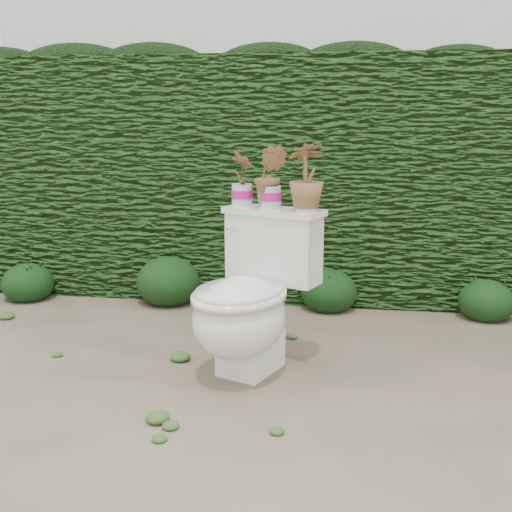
# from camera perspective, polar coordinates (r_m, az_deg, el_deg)

# --- Properties ---
(ground) EXTENTS (60.00, 60.00, 0.00)m
(ground) POSITION_cam_1_polar(r_m,az_deg,el_deg) (3.24, -3.57, -9.81)
(ground) COLOR gray
(ground) RESTS_ON ground
(hedge) EXTENTS (8.00, 1.00, 1.60)m
(hedge) POSITION_cam_1_polar(r_m,az_deg,el_deg) (4.60, 0.49, 7.08)
(hedge) COLOR #2C5B1E
(hedge) RESTS_ON ground
(house_wall) EXTENTS (8.00, 3.50, 4.00)m
(house_wall) POSITION_cam_1_polar(r_m,az_deg,el_deg) (8.97, 8.64, 17.18)
(house_wall) COLOR silver
(house_wall) RESTS_ON ground
(toilet) EXTENTS (0.68, 0.80, 0.78)m
(toilet) POSITION_cam_1_polar(r_m,az_deg,el_deg) (3.06, -0.66, -4.10)
(toilet) COLOR white
(toilet) RESTS_ON ground
(potted_plant_left) EXTENTS (0.17, 0.16, 0.26)m
(potted_plant_left) POSITION_cam_1_polar(r_m,az_deg,el_deg) (3.25, -1.26, 6.80)
(potted_plant_left) COLOR #266E22
(potted_plant_left) RESTS_ON toilet
(potted_plant_center) EXTENTS (0.18, 0.16, 0.29)m
(potted_plant_center) POSITION_cam_1_polar(r_m,az_deg,el_deg) (3.16, 1.29, 6.94)
(potted_plant_center) COLOR #266E22
(potted_plant_center) RESTS_ON toilet
(potted_plant_right) EXTENTS (0.23, 0.23, 0.31)m
(potted_plant_right) POSITION_cam_1_polar(r_m,az_deg,el_deg) (3.07, 4.52, 6.86)
(potted_plant_right) COLOR #266E22
(potted_plant_right) RESTS_ON toilet
(liriope_clump_1) EXTENTS (0.35, 0.35, 0.28)m
(liriope_clump_1) POSITION_cam_1_polar(r_m,az_deg,el_deg) (4.62, -19.65, -1.95)
(liriope_clump_1) COLOR #183C15
(liriope_clump_1) RESTS_ON ground
(liriope_clump_2) EXTENTS (0.43, 0.43, 0.34)m
(liriope_clump_2) POSITION_cam_1_polar(r_m,az_deg,el_deg) (4.30, -7.79, -1.92)
(liriope_clump_2) COLOR #183C15
(liriope_clump_2) RESTS_ON ground
(liriope_clump_3) EXTENTS (0.36, 0.36, 0.29)m
(liriope_clump_3) POSITION_cam_1_polar(r_m,az_deg,el_deg) (4.15, 6.49, -2.77)
(liriope_clump_3) COLOR #183C15
(liriope_clump_3) RESTS_ON ground
(liriope_clump_4) EXTENTS (0.34, 0.34, 0.27)m
(liriope_clump_4) POSITION_cam_1_polar(r_m,az_deg,el_deg) (4.19, 19.81, -3.44)
(liriope_clump_4) COLOR #183C15
(liriope_clump_4) RESTS_ON ground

